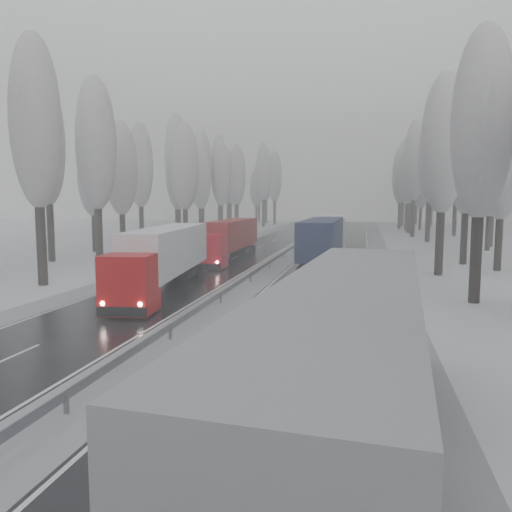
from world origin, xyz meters
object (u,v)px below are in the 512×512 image
at_px(truck_cream_box, 333,231).
at_px(truck_red_red, 230,237).
at_px(box_truck_distant, 332,226).
at_px(truck_red_white, 164,255).
at_px(truck_grey_tarp, 353,352).
at_px(truck_blue_box, 323,240).

xyz_separation_m(truck_cream_box, truck_red_red, (-9.85, -10.08, -0.13)).
relative_size(truck_cream_box, box_truck_distant, 2.09).
bearing_deg(truck_red_white, truck_grey_tarp, -63.21).
height_order(truck_cream_box, truck_red_white, truck_cream_box).
xyz_separation_m(truck_blue_box, truck_cream_box, (-0.03, 13.98, -0.10)).
xyz_separation_m(box_truck_distant, truck_red_red, (-7.72, -42.16, 0.90)).
distance_m(truck_blue_box, box_truck_distant, 46.13).
height_order(truck_grey_tarp, truck_red_white, truck_grey_tarp).
bearing_deg(truck_red_white, box_truck_distant, 76.15).
relative_size(truck_red_white, truck_red_red, 1.05).
bearing_deg(truck_grey_tarp, truck_cream_box, 98.60).
distance_m(truck_grey_tarp, truck_red_white, 23.44).
bearing_deg(truck_red_red, truck_cream_box, 45.00).
relative_size(truck_blue_box, truck_cream_box, 1.03).
bearing_deg(truck_red_red, truck_red_white, -89.60).
height_order(truck_blue_box, truck_cream_box, truck_blue_box).
height_order(truck_cream_box, truck_red_red, truck_cream_box).
height_order(truck_red_white, truck_red_red, truck_red_white).
bearing_deg(truck_red_red, box_truck_distant, 78.99).
xyz_separation_m(truck_cream_box, box_truck_distant, (-2.14, 32.09, -1.03)).
height_order(truck_blue_box, truck_red_white, truck_blue_box).
relative_size(truck_cream_box, truck_red_red, 1.06).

